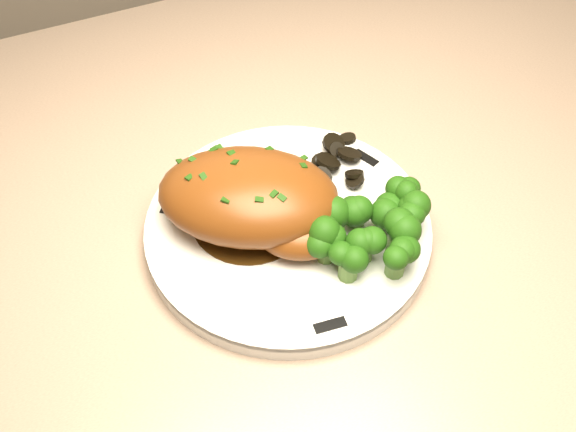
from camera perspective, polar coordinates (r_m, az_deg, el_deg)
name	(u,v)px	position (r m, az deg, el deg)	size (l,w,h in m)	color
counter	(553,293)	(1.24, 20.21, -5.72)	(2.25, 0.74, 1.09)	brown
plate	(288,230)	(0.61, 0.00, -1.10)	(0.24, 0.24, 0.02)	white
rim_accent_0	(366,158)	(0.66, 6.16, 4.58)	(0.02, 0.01, 0.00)	black
rim_accent_1	(169,203)	(0.62, -9.37, 1.01)	(0.02, 0.01, 0.00)	black
rim_accent_2	(330,325)	(0.54, 3.35, -8.63)	(0.02, 0.01, 0.00)	black
gravy_pool	(250,219)	(0.60, -3.04, -0.24)	(0.10, 0.10, 0.00)	#352009
chicken_breast	(254,200)	(0.58, -2.70, 1.25)	(0.18, 0.16, 0.06)	brown
mushroom_pile	(318,171)	(0.64, 2.40, 3.57)	(0.09, 0.06, 0.02)	black
broccoli_florets	(374,228)	(0.58, 6.79, -0.94)	(0.11, 0.08, 0.04)	#567D35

